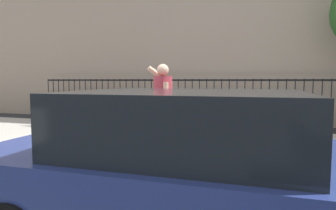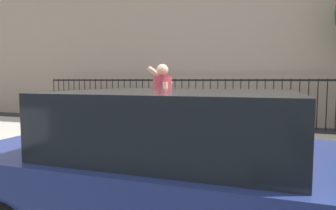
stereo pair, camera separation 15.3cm
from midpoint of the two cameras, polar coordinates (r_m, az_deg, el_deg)
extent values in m
plane|color=#28282B|center=(5.10, -12.40, -12.95)|extent=(60.00, 60.00, 0.00)
cube|color=#B2ADA3|center=(6.97, -2.67, -7.36)|extent=(28.00, 4.40, 0.15)
cube|color=black|center=(10.33, 5.18, 4.83)|extent=(12.00, 0.04, 0.06)
cylinder|color=black|center=(13.21, -20.92, 1.28)|extent=(0.03, 0.03, 1.60)
cylinder|color=black|center=(13.05, -20.07, 1.26)|extent=(0.03, 0.03, 1.60)
cylinder|color=black|center=(12.89, -19.20, 1.24)|extent=(0.03, 0.03, 1.60)
cylinder|color=black|center=(12.73, -18.31, 1.23)|extent=(0.03, 0.03, 1.60)
cylinder|color=black|center=(12.57, -17.39, 1.21)|extent=(0.03, 0.03, 1.60)
cylinder|color=black|center=(12.42, -16.45, 1.19)|extent=(0.03, 0.03, 1.60)
cylinder|color=black|center=(12.27, -15.49, 1.17)|extent=(0.03, 0.03, 1.60)
cylinder|color=black|center=(12.13, -14.50, 1.15)|extent=(0.03, 0.03, 1.60)
cylinder|color=black|center=(11.98, -13.49, 1.13)|extent=(0.03, 0.03, 1.60)
cylinder|color=black|center=(11.85, -12.46, 1.11)|extent=(0.03, 0.03, 1.60)
cylinder|color=black|center=(11.71, -11.40, 1.08)|extent=(0.03, 0.03, 1.60)
cylinder|color=black|center=(11.58, -10.32, 1.06)|extent=(0.03, 0.03, 1.60)
cylinder|color=black|center=(11.46, -9.22, 1.03)|extent=(0.03, 0.03, 1.60)
cylinder|color=black|center=(11.33, -8.09, 1.01)|extent=(0.03, 0.03, 1.60)
cylinder|color=black|center=(11.22, -6.93, 0.98)|extent=(0.03, 0.03, 1.60)
cylinder|color=black|center=(11.11, -5.76, 0.95)|extent=(0.03, 0.03, 1.60)
cylinder|color=black|center=(11.00, -4.56, 0.93)|extent=(0.03, 0.03, 1.60)
cylinder|color=black|center=(10.90, -3.33, 0.90)|extent=(0.03, 0.03, 1.60)
cylinder|color=black|center=(10.80, -2.08, 0.87)|extent=(0.03, 0.03, 1.60)
cylinder|color=black|center=(10.71, -0.82, 0.83)|extent=(0.03, 0.03, 1.60)
cylinder|color=black|center=(10.62, 0.47, 0.80)|extent=(0.03, 0.03, 1.60)
cylinder|color=black|center=(10.54, 1.78, 0.77)|extent=(0.03, 0.03, 1.60)
cylinder|color=black|center=(10.46, 3.11, 0.73)|extent=(0.03, 0.03, 1.60)
cylinder|color=black|center=(10.39, 4.46, 0.70)|extent=(0.03, 0.03, 1.60)
cylinder|color=black|center=(10.33, 5.83, 0.66)|extent=(0.03, 0.03, 1.60)
cylinder|color=black|center=(10.27, 7.21, 0.63)|extent=(0.03, 0.03, 1.60)
cylinder|color=black|center=(10.22, 8.61, 0.59)|extent=(0.03, 0.03, 1.60)
cylinder|color=black|center=(10.17, 10.02, 0.55)|extent=(0.03, 0.03, 1.60)
cylinder|color=black|center=(10.13, 11.44, 0.51)|extent=(0.03, 0.03, 1.60)
cylinder|color=black|center=(10.10, 12.88, 0.47)|extent=(0.03, 0.03, 1.60)
cylinder|color=black|center=(10.07, 14.32, 0.43)|extent=(0.03, 0.03, 1.60)
cylinder|color=black|center=(10.05, 15.77, 0.39)|extent=(0.03, 0.03, 1.60)
cylinder|color=black|center=(10.04, 17.22, 0.35)|extent=(0.03, 0.03, 1.60)
cylinder|color=black|center=(10.03, 18.68, 0.31)|extent=(0.03, 0.03, 1.60)
cylinder|color=black|center=(10.03, 20.14, 0.27)|extent=(0.03, 0.03, 1.60)
cylinder|color=black|center=(10.03, 21.59, 0.22)|extent=(0.03, 0.03, 1.60)
cylinder|color=black|center=(10.04, 23.05, 0.18)|extent=(0.03, 0.03, 1.60)
cylinder|color=black|center=(10.06, 24.50, 0.14)|extent=(0.03, 0.03, 1.60)
cylinder|color=black|center=(10.09, 25.94, 0.10)|extent=(0.03, 0.03, 1.60)
cylinder|color=black|center=(10.12, 27.38, 0.06)|extent=(0.03, 0.03, 1.60)
cylinder|color=black|center=(10.15, 28.81, 0.02)|extent=(0.03, 0.03, 1.60)
cylinder|color=black|center=(10.20, 30.23, -0.02)|extent=(0.03, 0.03, 1.60)
cube|color=navy|center=(2.76, 7.73, -15.93)|extent=(4.23, 1.88, 0.70)
cube|color=black|center=(2.65, 3.63, -3.24)|extent=(2.03, 1.64, 0.55)
cylinder|color=black|center=(4.02, -9.68, -13.02)|extent=(0.64, 0.23, 0.64)
cylinder|color=tan|center=(5.54, -0.53, -5.68)|extent=(0.15, 0.15, 0.77)
cylinder|color=tan|center=(5.35, 0.01, -6.06)|extent=(0.15, 0.15, 0.77)
cylinder|color=#992D38|center=(5.36, -0.27, 1.88)|extent=(0.47, 0.47, 0.70)
sphere|color=tan|center=(5.36, -0.27, 6.80)|extent=(0.22, 0.22, 0.22)
cylinder|color=tan|center=(5.55, -0.80, 5.63)|extent=(0.45, 0.35, 0.38)
cylinder|color=tan|center=(5.17, 0.30, 1.53)|extent=(0.09, 0.09, 0.54)
cube|color=black|center=(5.52, -0.06, 6.54)|extent=(0.05, 0.06, 0.15)
cube|color=brown|center=(5.12, 0.48, 0.56)|extent=(0.29, 0.32, 0.34)
cube|color=brown|center=(9.47, -17.21, -1.12)|extent=(1.60, 0.45, 0.05)
cube|color=brown|center=(9.29, -17.98, 0.48)|extent=(1.60, 0.06, 0.44)
cube|color=#333338|center=(9.93, -20.41, -2.39)|extent=(0.08, 0.41, 0.40)
cube|color=#333338|center=(9.10, -13.64, -2.86)|extent=(0.08, 0.41, 0.40)
camera|label=1|loc=(0.08, -89.23, 0.07)|focal=31.40mm
camera|label=2|loc=(0.08, 90.77, -0.07)|focal=31.40mm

